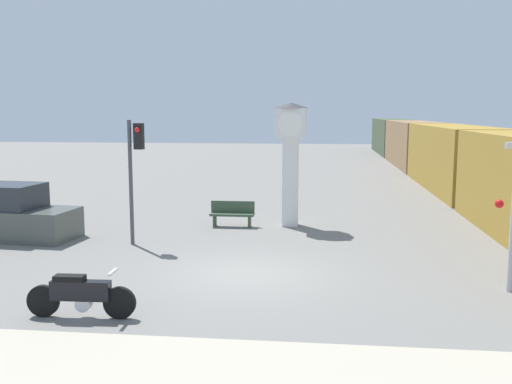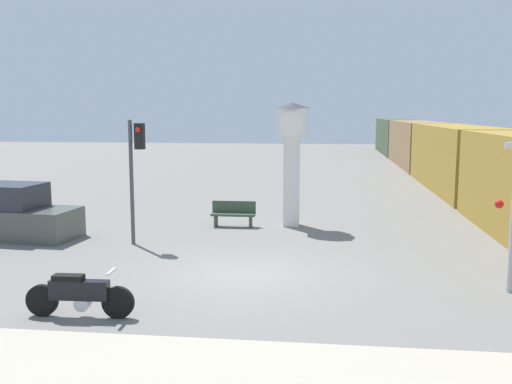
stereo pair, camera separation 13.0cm
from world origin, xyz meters
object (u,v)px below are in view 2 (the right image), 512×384
motorcycle (79,294)px  clock_tower (292,144)px  traffic_light (136,159)px  freight_train (433,149)px  parked_car (12,215)px  bench (233,213)px

motorcycle → clock_tower: 10.90m
clock_tower → traffic_light: bearing=-142.5°
motorcycle → freight_train: size_ratio=0.04×
clock_tower → traffic_light: 5.84m
motorcycle → clock_tower: (3.71, 9.94, 2.50)m
traffic_light → parked_car: traffic_light is taller
clock_tower → freight_train: clock_tower is taller
traffic_light → bench: 4.61m
traffic_light → freight_train: bearing=59.0°
freight_train → bench: (-10.24, -18.12, -1.21)m
bench → parked_car: parked_car is taller
freight_train → parked_car: bearing=-129.6°
clock_tower → parked_car: (-9.07, -3.12, -2.23)m
traffic_light → bench: (2.55, 3.15, -2.20)m
motorcycle → bench: bearing=78.1°
freight_train → clock_tower: bearing=-114.7°
traffic_light → bench: traffic_light is taller
clock_tower → freight_train: (8.15, 17.71, -1.28)m
clock_tower → parked_car: size_ratio=1.03×
motorcycle → traffic_light: bearing=96.0°
traffic_light → parked_car: size_ratio=0.90×
motorcycle → traffic_light: 6.82m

